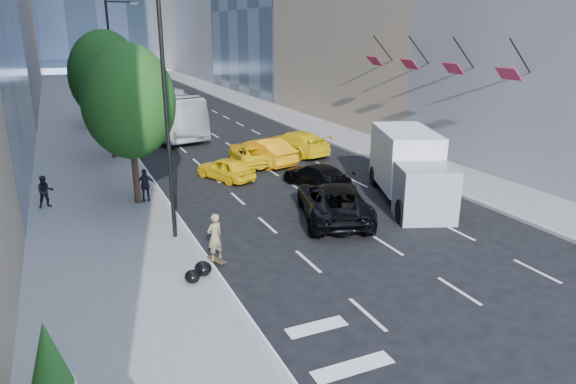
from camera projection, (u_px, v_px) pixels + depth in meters
name	position (u px, v px, depth m)	size (l,w,h in m)	color
ground	(366.00, 250.00, 19.75)	(160.00, 160.00, 0.00)	black
sidewalk_left	(77.00, 131.00, 42.32)	(6.00, 120.00, 0.15)	slate
sidewalk_right	(287.00, 116.00, 49.71)	(4.00, 120.00, 0.15)	slate
lamp_near	(170.00, 94.00, 19.01)	(2.13, 0.22, 10.00)	black
lamp_far	(115.00, 65.00, 34.66)	(2.13, 0.22, 10.00)	black
tree_near	(129.00, 102.00, 23.27)	(4.20, 4.20, 7.46)	#301D12
tree_mid	(106.00, 76.00, 31.86)	(4.50, 4.50, 7.99)	#301D12
tree_far	(92.00, 72.00, 43.38)	(3.90, 3.90, 6.92)	#301D12
traffic_signal	(95.00, 70.00, 50.77)	(2.48, 0.53, 5.20)	black
facade_flags	(432.00, 63.00, 30.71)	(1.85, 13.30, 2.05)	black
skateboarder	(215.00, 240.00, 18.44)	(0.64, 0.42, 1.76)	olive
black_sedan_lincoln	(333.00, 201.00, 22.80)	(2.74, 5.93, 1.65)	black
black_sedan_mercedes	(317.00, 176.00, 27.26)	(1.87, 4.59, 1.33)	black
taxi_a	(226.00, 169.00, 28.78)	(1.53, 3.80, 1.29)	yellow
taxi_b	(262.00, 151.00, 32.15)	(1.74, 5.00, 1.65)	orange
taxi_c	(252.00, 155.00, 32.01)	(2.10, 4.56, 1.27)	yellow
taxi_d	(296.00, 143.00, 34.63)	(2.22, 5.46, 1.58)	yellow
city_bus	(154.00, 111.00, 41.16)	(3.14, 13.41, 3.73)	silver
box_truck	(410.00, 167.00, 24.96)	(4.89, 7.45, 3.36)	silver
pedestrian_a	(45.00, 192.00, 23.82)	(0.74, 0.58, 1.53)	black
pedestrian_b	(146.00, 185.00, 24.60)	(0.96, 0.40, 1.63)	black
planter_shrub	(50.00, 373.00, 10.74)	(0.97, 0.97, 2.32)	beige
garbage_bags	(199.00, 272.00, 17.12)	(1.01, 0.97, 0.50)	black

